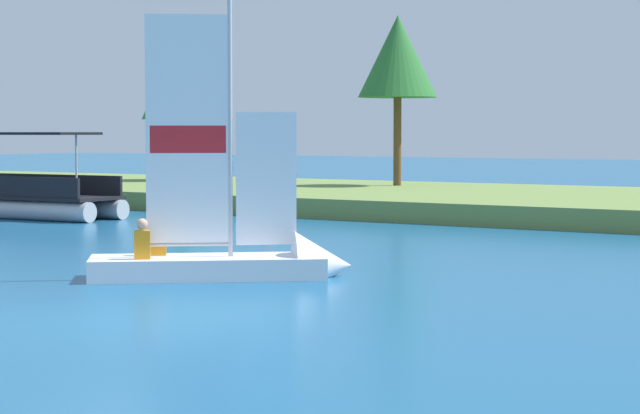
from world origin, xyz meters
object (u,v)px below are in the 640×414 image
object	(u,v)px
sailboat	(251,257)
channel_buoy	(267,223)
pontoon_boat	(34,197)
shoreline_tree_midleft	(398,57)
shoreline_tree_left	(180,75)
wooden_dock	(27,205)

from	to	relation	value
sailboat	channel_buoy	world-z (taller)	sailboat
sailboat	pontoon_boat	xyz separation A→B (m)	(-14.66, 8.47, 0.27)
shoreline_tree_midleft	channel_buoy	distance (m)	15.18
sailboat	channel_buoy	bearing A→B (deg)	83.98
shoreline_tree_left	sailboat	world-z (taller)	shoreline_tree_left
wooden_dock	pontoon_boat	world-z (taller)	pontoon_boat
shoreline_tree_midleft	pontoon_boat	distance (m)	15.30
wooden_dock	pontoon_boat	size ratio (longest dim) A/B	1.06
pontoon_boat	channel_buoy	size ratio (longest dim) A/B	14.16
sailboat	wooden_dock	bearing A→B (deg)	108.18
pontoon_boat	sailboat	bearing A→B (deg)	-33.56
shoreline_tree_left	wooden_dock	size ratio (longest dim) A/B	1.01
shoreline_tree_midleft	channel_buoy	world-z (taller)	shoreline_tree_midleft
channel_buoy	shoreline_tree_left	bearing A→B (deg)	137.09
shoreline_tree_left	pontoon_boat	world-z (taller)	shoreline_tree_left
shoreline_tree_left	shoreline_tree_midleft	distance (m)	10.03
wooden_dock	channel_buoy	bearing A→B (deg)	-9.08
shoreline_tree_midleft	wooden_dock	bearing A→B (deg)	-120.62
shoreline_tree_left	channel_buoy	bearing A→B (deg)	-42.91
shoreline_tree_left	channel_buoy	xyz separation A→B (m)	(13.92, -12.94, -4.80)
shoreline_tree_left	pontoon_boat	distance (m)	14.55
wooden_dock	channel_buoy	distance (m)	11.14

